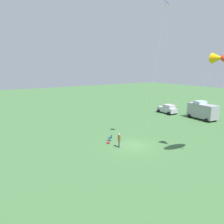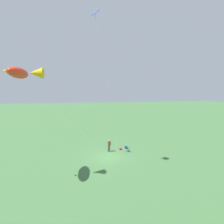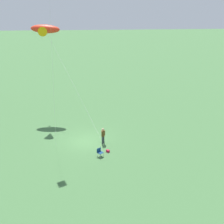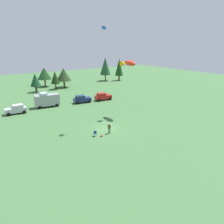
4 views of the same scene
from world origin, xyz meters
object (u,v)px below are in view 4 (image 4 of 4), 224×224
object	(u,v)px
van_motorhome_grey	(47,100)
car_silver_compact	(16,109)
kite_diamond_blue	(103,35)
backpack_on_grass	(102,136)
car_red_sedan	(103,96)
car_navy_hatch	(82,99)
kite_large_fish	(128,63)
folding_chair	(95,133)
person_kite_flyer	(109,127)

from	to	relation	value
van_motorhome_grey	car_silver_compact	bearing A→B (deg)	17.97
car_silver_compact	kite_diamond_blue	world-z (taller)	kite_diamond_blue
backpack_on_grass	car_red_sedan	bearing A→B (deg)	57.25
car_navy_hatch	car_red_sedan	distance (m)	5.69
kite_large_fish	kite_diamond_blue	distance (m)	8.71
van_motorhome_grey	kite_diamond_blue	xyz separation A→B (m)	(5.13, -16.42, 13.77)
folding_chair	car_red_sedan	xyz separation A→B (m)	(13.09, 18.42, 0.46)
person_kite_flyer	car_navy_hatch	bearing A→B (deg)	-151.59
car_red_sedan	kite_diamond_blue	xyz separation A→B (m)	(-8.68, -14.18, 14.47)
person_kite_flyer	folding_chair	world-z (taller)	person_kite_flyer
person_kite_flyer	car_navy_hatch	size ratio (longest dim) A/B	0.39
folding_chair	car_silver_compact	bearing A→B (deg)	-108.11
backpack_on_grass	folding_chair	bearing A→B (deg)	131.89
car_red_sedan	kite_diamond_blue	world-z (taller)	kite_diamond_blue
van_motorhome_grey	car_red_sedan	bearing A→B (deg)	177.23
person_kite_flyer	car_navy_hatch	xyz separation A→B (m)	(4.96, 19.57, -0.07)
person_kite_flyer	folding_chair	xyz separation A→B (m)	(-2.49, 0.40, -0.53)
backpack_on_grass	car_red_sedan	xyz separation A→B (m)	(12.37, 19.23, 0.84)
car_navy_hatch	kite_diamond_blue	size ratio (longest dim) A/B	0.26
person_kite_flyer	car_red_sedan	world-z (taller)	car_red_sedan
folding_chair	car_navy_hatch	distance (m)	20.57
folding_chair	car_red_sedan	world-z (taller)	car_red_sedan
car_navy_hatch	kite_diamond_blue	distance (m)	21.01
folding_chair	kite_diamond_blue	size ratio (longest dim) A/B	0.05
van_motorhome_grey	car_navy_hatch	distance (m)	8.34
car_red_sedan	kite_large_fish	bearing A→B (deg)	88.76
person_kite_flyer	car_navy_hatch	world-z (taller)	car_navy_hatch
backpack_on_grass	car_silver_compact	xyz separation A→B (m)	(-8.51, 20.03, 0.84)
person_kite_flyer	folding_chair	size ratio (longest dim) A/B	2.12
folding_chair	car_navy_hatch	world-z (taller)	car_navy_hatch
car_navy_hatch	folding_chair	bearing A→B (deg)	76.96
folding_chair	car_red_sedan	distance (m)	22.60
kite_large_fish	kite_diamond_blue	size ratio (longest dim) A/B	0.65
car_silver_compact	car_navy_hatch	size ratio (longest dim) A/B	0.98
car_silver_compact	car_red_sedan	world-z (taller)	same
car_navy_hatch	car_red_sedan	size ratio (longest dim) A/B	1.01
backpack_on_grass	car_red_sedan	world-z (taller)	car_red_sedan
person_kite_flyer	van_motorhome_grey	bearing A→B (deg)	-128.70
folding_chair	kite_large_fish	bearing A→B (deg)	167.85
van_motorhome_grey	car_red_sedan	distance (m)	14.01
kite_large_fish	car_red_sedan	bearing A→B (deg)	81.74
person_kite_flyer	kite_large_fish	distance (m)	14.35
car_silver_compact	person_kite_flyer	bearing A→B (deg)	-58.63
person_kite_flyer	van_motorhome_grey	xyz separation A→B (m)	(-3.21, 21.06, 0.62)
person_kite_flyer	backpack_on_grass	size ratio (longest dim) A/B	5.44
person_kite_flyer	backpack_on_grass	distance (m)	2.03
kite_large_fish	car_silver_compact	bearing A→B (deg)	145.26
car_silver_compact	van_motorhome_grey	distance (m)	7.24
folding_chair	backpack_on_grass	xyz separation A→B (m)	(0.73, -0.81, -0.38)
folding_chair	backpack_on_grass	distance (m)	1.15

